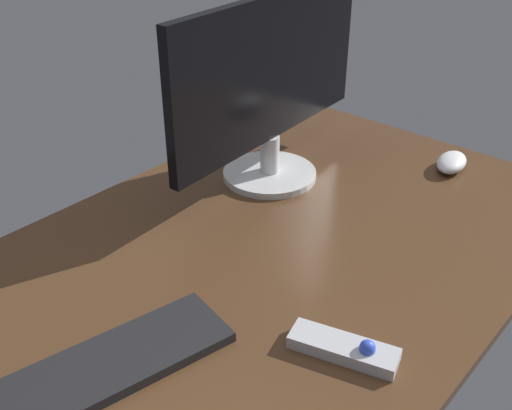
{
  "coord_description": "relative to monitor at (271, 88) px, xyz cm",
  "views": [
    {
      "loc": [
        -69.43,
        -60.21,
        68.55
      ],
      "look_at": [
        7.0,
        5.81,
        8.0
      ],
      "focal_mm": 42.81,
      "sensor_mm": 36.0,
      "label": 1
    }
  ],
  "objects": [
    {
      "name": "monitor",
      "position": [
        0.0,
        0.0,
        0.0
      ],
      "size": [
        60.91,
        21.33,
        40.81
      ],
      "rotation": [
        0.0,
        0.0,
        0.06
      ],
      "color": "silver",
      "rests_on": "desk"
    },
    {
      "name": "keyboard",
      "position": [
        -61.78,
        -20.26,
        -20.65
      ],
      "size": [
        39.69,
        20.2,
        1.68
      ],
      "primitive_type": "cube",
      "rotation": [
        0.0,
        0.0,
        -0.22
      ],
      "color": "black",
      "rests_on": "desk"
    },
    {
      "name": "media_remote",
      "position": [
        -35.94,
        -44.61,
        -20.31
      ],
      "size": [
        9.44,
        17.28,
        3.8
      ],
      "rotation": [
        0.0,
        0.0,
        -1.29
      ],
      "color": "#B7B7BC",
      "rests_on": "desk"
    },
    {
      "name": "computer_mouse",
      "position": [
        30.91,
        -29.76,
        -19.72
      ],
      "size": [
        12.06,
        8.29,
        3.54
      ],
      "primitive_type": "ellipsoid",
      "rotation": [
        0.0,
        0.0,
        0.18
      ],
      "color": "silver",
      "rests_on": "desk"
    },
    {
      "name": "desk",
      "position": [
        -26.17,
        -18.25,
        -22.49
      ],
      "size": [
        140.0,
        84.0,
        2.0
      ],
      "primitive_type": "cube",
      "color": "#4C301C",
      "rests_on": "ground"
    }
  ]
}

